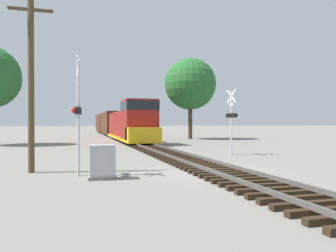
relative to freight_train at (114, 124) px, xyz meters
name	(u,v)px	position (x,y,z in m)	size (l,w,h in m)	color
ground_plane	(214,171)	(0.00, -39.47, -1.97)	(400.00, 400.00, 0.00)	slate
rail_track_bed	(214,168)	(0.00, -39.47, -1.84)	(2.60, 160.00, 0.31)	black
freight_train	(114,124)	(0.00, 0.00, 0.00)	(3.03, 50.24, 4.29)	maroon
crossing_signal_near	(77,111)	(-5.74, -39.14, 0.60)	(0.40, 1.01, 4.75)	silver
crossing_signal_far	(232,117)	(4.11, -32.96, 0.51)	(0.50, 1.01, 4.33)	silver
relay_cabinet	(102,162)	(-4.86, -40.13, -1.34)	(1.04, 0.67, 1.28)	slate
utility_pole	(31,81)	(-7.63, -37.72, 1.93)	(1.80, 0.26, 7.50)	#4C3A23
tree_mid_background	(190,84)	(8.48, -12.53, 5.16)	(6.67, 6.67, 10.49)	#473521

